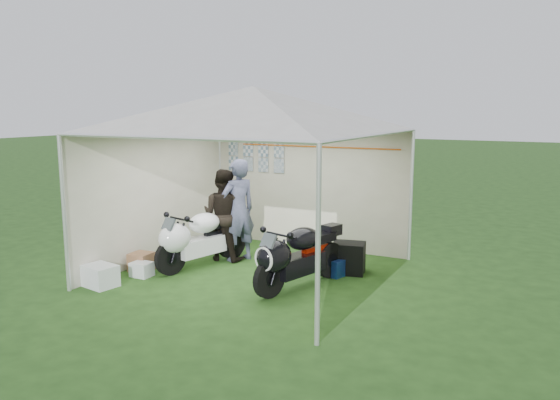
% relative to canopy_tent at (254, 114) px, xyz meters
% --- Properties ---
extents(ground, '(80.00, 80.00, 0.00)m').
position_rel_canopy_tent_xyz_m(ground, '(0.00, -0.03, -2.58)').
color(ground, '#204215').
rests_on(ground, ground).
extents(canopy_tent, '(5.66, 5.66, 3.00)m').
position_rel_canopy_tent_xyz_m(canopy_tent, '(0.00, 0.00, 0.00)').
color(canopy_tent, silver).
rests_on(canopy_tent, ground).
extents(motorcycle_white, '(0.73, 1.89, 0.94)m').
position_rel_canopy_tent_xyz_m(motorcycle_white, '(-1.02, -0.17, -2.05)').
color(motorcycle_white, black).
rests_on(motorcycle_white, ground).
extents(motorcycle_black, '(0.78, 1.86, 0.94)m').
position_rel_canopy_tent_xyz_m(motorcycle_black, '(0.92, -0.38, -2.05)').
color(motorcycle_black, black).
rests_on(motorcycle_black, ground).
extents(paddock_stand, '(0.41, 0.32, 0.27)m').
position_rel_canopy_tent_xyz_m(paddock_stand, '(1.16, 0.46, -2.44)').
color(paddock_stand, blue).
rests_on(paddock_stand, ground).
extents(person_dark_jacket, '(0.84, 0.68, 1.62)m').
position_rel_canopy_tent_xyz_m(person_dark_jacket, '(-0.92, 0.46, -1.77)').
color(person_dark_jacket, black).
rests_on(person_dark_jacket, ground).
extents(person_blue_jacket, '(0.68, 0.78, 1.80)m').
position_rel_canopy_tent_xyz_m(person_blue_jacket, '(-0.66, 0.54, -1.68)').
color(person_blue_jacket, '#525677').
rests_on(person_blue_jacket, ground).
extents(equipment_box, '(0.59, 0.51, 0.51)m').
position_rel_canopy_tent_xyz_m(equipment_box, '(1.34, 0.72, -2.32)').
color(equipment_box, black).
rests_on(equipment_box, ground).
extents(crate_0, '(0.55, 0.46, 0.33)m').
position_rel_canopy_tent_xyz_m(crate_0, '(-1.74, -1.67, -2.41)').
color(crate_0, silver).
rests_on(crate_0, ground).
extents(crate_1, '(0.36, 0.36, 0.30)m').
position_rel_canopy_tent_xyz_m(crate_1, '(-1.75, -0.76, -2.43)').
color(crate_1, brown).
rests_on(crate_1, ground).
extents(crate_2, '(0.32, 0.27, 0.23)m').
position_rel_canopy_tent_xyz_m(crate_2, '(-1.53, -1.00, -2.46)').
color(crate_2, silver).
rests_on(crate_2, ground).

